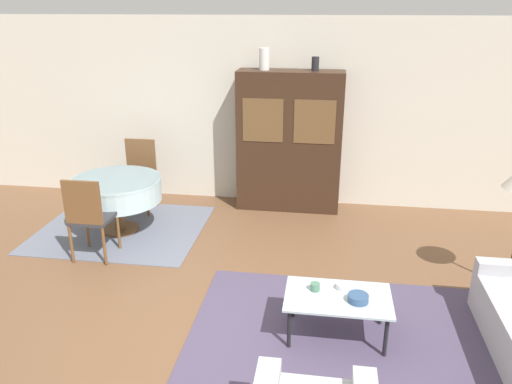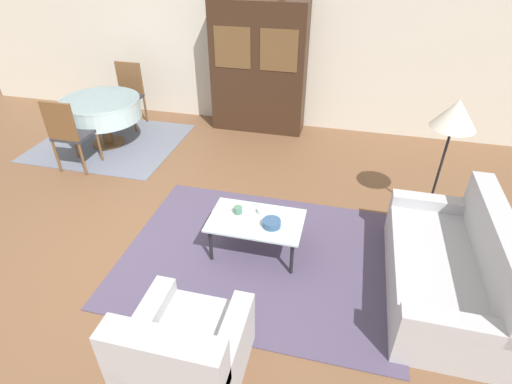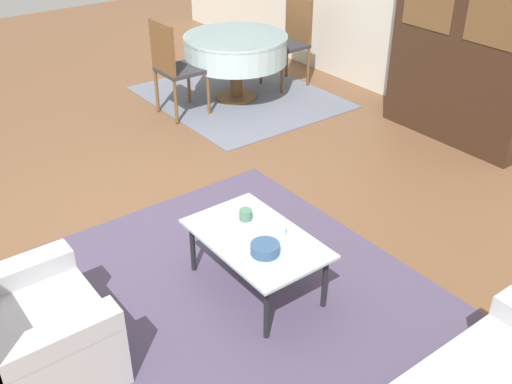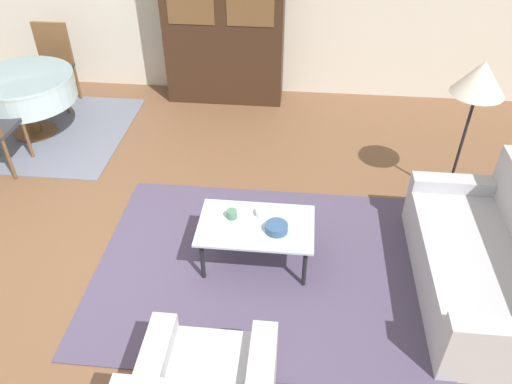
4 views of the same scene
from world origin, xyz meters
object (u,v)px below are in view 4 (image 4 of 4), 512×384
at_px(dining_table, 23,89).
at_px(floor_lamp, 480,82).
at_px(dining_chair_far, 53,60).
at_px(bowl, 276,228).
at_px(coffee_table, 256,228).
at_px(display_cabinet, 224,23).
at_px(couch, 490,264).
at_px(bowl_small, 263,212).
at_px(cup, 232,214).

relative_size(dining_table, floor_lamp, 0.81).
distance_m(dining_chair_far, bowl, 4.06).
relative_size(coffee_table, display_cabinet, 0.47).
bearing_deg(couch, floor_lamp, 0.84).
relative_size(couch, bowl, 9.54).
height_order(coffee_table, floor_lamp, floor_lamp).
distance_m(coffee_table, bowl_small, 0.15).
bearing_deg(bowl_small, dining_chair_far, 138.73).
distance_m(display_cabinet, floor_lamp, 3.18).
distance_m(coffee_table, bowl, 0.19).
bearing_deg(coffee_table, dining_chair_far, 136.85).
xyz_separation_m(dining_table, cup, (2.63, -1.79, -0.13)).
xyz_separation_m(coffee_table, bowl_small, (0.05, 0.13, 0.07)).
bearing_deg(coffee_table, bowl_small, 69.89).
bearing_deg(bowl, floor_lamp, 35.13).
height_order(coffee_table, display_cabinet, display_cabinet).
relative_size(couch, display_cabinet, 0.87).
bearing_deg(bowl, dining_chair_far, 137.89).
height_order(dining_table, bowl, dining_table).
bearing_deg(cup, dining_table, 145.77).
bearing_deg(cup, bowl_small, 12.95).
height_order(display_cabinet, bowl_small, display_cabinet).
relative_size(couch, coffee_table, 1.84).
height_order(display_cabinet, cup, display_cabinet).
bearing_deg(bowl, bowl_small, 123.21).
height_order(couch, dining_chair_far, dining_chair_far).
bearing_deg(coffee_table, couch, -4.43).
xyz_separation_m(cup, bowl, (0.38, -0.13, -0.00)).
bearing_deg(floor_lamp, bowl_small, -151.24).
xyz_separation_m(coffee_table, bowl, (0.17, -0.06, 0.07)).
height_order(dining_chair_far, floor_lamp, floor_lamp).
distance_m(floor_lamp, bowl_small, 2.16).
relative_size(dining_chair_far, cup, 11.77).
relative_size(floor_lamp, cup, 16.57).
distance_m(couch, bowl_small, 1.81).
distance_m(display_cabinet, cup, 3.05).
relative_size(dining_chair_far, bowl, 5.59).
xyz_separation_m(couch, floor_lamp, (-0.02, 1.24, 0.93)).
bearing_deg(cup, couch, -5.94).
bearing_deg(coffee_table, dining_table, 146.76).
bearing_deg(couch, dining_table, 66.80).
bearing_deg(couch, display_cabinet, 38.58).
distance_m(couch, dining_table, 5.09).
bearing_deg(bowl, cup, 161.15).
xyz_separation_m(couch, coffee_table, (-1.83, 0.14, 0.08)).
distance_m(dining_table, bowl_small, 3.37).
bearing_deg(display_cabinet, bowl_small, -75.55).
bearing_deg(coffee_table, floor_lamp, 31.20).
bearing_deg(couch, cup, 84.06).
bearing_deg(bowl, display_cabinet, 105.73).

